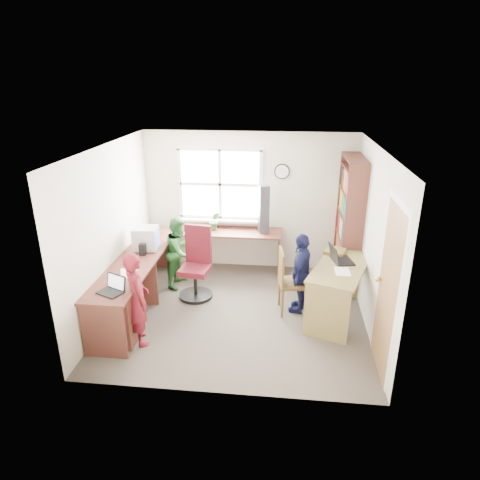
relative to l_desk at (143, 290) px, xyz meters
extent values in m
cube|color=#403932|center=(1.31, 0.28, -0.47)|extent=(3.60, 3.40, 0.02)
cube|color=white|center=(1.31, 0.28, 1.95)|extent=(3.60, 3.40, 0.02)
cube|color=silver|center=(1.31, 1.99, 0.74)|extent=(3.60, 0.02, 2.40)
cube|color=silver|center=(1.31, -1.43, 0.74)|extent=(3.60, 0.02, 2.40)
cube|color=silver|center=(-0.50, 0.28, 0.74)|extent=(0.02, 3.40, 2.40)
cube|color=silver|center=(3.12, 0.28, 0.74)|extent=(0.02, 3.40, 2.40)
cube|color=white|center=(0.81, 1.97, 1.04)|extent=(1.40, 0.01, 1.20)
cube|color=white|center=(0.81, 1.96, 1.04)|extent=(1.48, 0.04, 1.28)
cube|color=olive|center=(3.09, -0.77, 0.54)|extent=(0.02, 0.82, 2.00)
sphere|color=gold|center=(3.06, -0.44, 0.54)|extent=(0.07, 0.07, 0.07)
cylinder|color=black|center=(1.86, 1.96, 1.29)|extent=(0.26, 0.03, 0.26)
cylinder|color=white|center=(1.86, 1.95, 1.29)|extent=(0.22, 0.01, 0.22)
cube|color=#582B23|center=(-0.19, 0.38, 0.28)|extent=(0.60, 2.70, 0.03)
cube|color=#582B23|center=(1.06, 1.70, 0.28)|extent=(1.65, 0.56, 0.03)
cube|color=#582B23|center=(-0.19, 0.38, -0.10)|extent=(0.56, 0.03, 0.72)
cube|color=#582B23|center=(-0.19, -0.94, -0.10)|extent=(0.56, 0.03, 0.72)
cube|color=#582B23|center=(-0.19, 1.70, -0.10)|extent=(0.56, 0.03, 0.72)
cube|color=#582B23|center=(1.86, 1.70, -0.10)|extent=(0.03, 0.52, 0.72)
cube|color=#582B23|center=(-0.19, -0.57, -0.10)|extent=(0.54, 0.45, 0.72)
cube|color=olive|center=(2.73, 0.37, 0.32)|extent=(1.06, 1.51, 0.03)
cube|color=olive|center=(2.51, -0.26, -0.08)|extent=(0.57, 0.23, 0.76)
cube|color=olive|center=(2.95, 0.99, -0.08)|extent=(0.57, 0.23, 0.76)
cube|color=#582B23|center=(2.96, 0.96, 0.59)|extent=(0.30, 0.02, 2.10)
cube|color=#582B23|center=(2.96, 1.96, 0.59)|extent=(0.30, 0.02, 2.10)
cube|color=#582B23|center=(2.96, 1.46, 1.63)|extent=(0.30, 1.00, 0.02)
cube|color=#582B23|center=(2.96, 1.46, -0.40)|extent=(0.30, 1.00, 0.02)
cube|color=#582B23|center=(2.96, 1.46, -0.04)|extent=(0.30, 1.00, 0.02)
cube|color=#582B23|center=(2.96, 1.46, 0.34)|extent=(0.30, 1.00, 0.02)
cube|color=#582B23|center=(2.96, 1.46, 0.72)|extent=(0.30, 1.00, 0.02)
cube|color=#582B23|center=(2.96, 1.46, 1.10)|extent=(0.30, 1.00, 0.02)
cube|color=#582B23|center=(2.96, 1.46, 1.48)|extent=(0.30, 1.00, 0.02)
cube|color=#A01716|center=(2.96, 1.16, -0.25)|extent=(0.25, 0.28, 0.27)
cube|color=navy|center=(2.96, 1.48, -0.24)|extent=(0.25, 0.30, 0.29)
cube|color=#1B722B|center=(2.96, 1.78, -0.23)|extent=(0.25, 0.26, 0.30)
cube|color=gold|center=(2.96, 1.16, 0.13)|extent=(0.25, 0.28, 0.30)
cube|color=#652D72|center=(2.96, 1.48, 0.14)|extent=(0.25, 0.30, 0.32)
cube|color=#CE6216|center=(2.96, 1.78, 0.12)|extent=(0.25, 0.26, 0.29)
cube|color=black|center=(2.96, 1.16, 0.52)|extent=(0.25, 0.28, 0.32)
cube|color=#B7B7AC|center=(2.96, 1.48, 0.50)|extent=(0.25, 0.30, 0.29)
cube|color=#A01716|center=(2.96, 1.78, 0.51)|extent=(0.25, 0.26, 0.30)
cube|color=navy|center=(2.96, 1.16, 0.88)|extent=(0.25, 0.28, 0.29)
cube|color=#1B722B|center=(2.96, 1.48, 0.89)|extent=(0.25, 0.30, 0.30)
cube|color=gold|center=(2.96, 1.78, 0.90)|extent=(0.25, 0.26, 0.32)
cube|color=#652D72|center=(2.96, 1.16, 1.27)|extent=(0.25, 0.28, 0.30)
cube|color=#CE6216|center=(2.96, 1.48, 1.28)|extent=(0.25, 0.30, 0.32)
cube|color=black|center=(2.96, 1.78, 1.26)|extent=(0.25, 0.26, 0.29)
cylinder|color=black|center=(0.59, 0.69, -0.43)|extent=(0.58, 0.58, 0.05)
cylinder|color=black|center=(0.59, 0.69, -0.21)|extent=(0.06, 0.06, 0.39)
cube|color=#4F0E17|center=(0.59, 0.69, 0.01)|extent=(0.48, 0.48, 0.08)
cube|color=#4F0E17|center=(0.62, 0.90, 0.37)|extent=(0.42, 0.13, 0.62)
cylinder|color=brown|center=(1.95, 0.23, -0.23)|extent=(0.04, 0.04, 0.45)
cylinder|color=brown|center=(2.30, 0.28, -0.23)|extent=(0.04, 0.04, 0.45)
cylinder|color=brown|center=(1.90, 0.58, -0.23)|extent=(0.04, 0.04, 0.45)
cylinder|color=brown|center=(2.25, 0.63, -0.23)|extent=(0.04, 0.04, 0.45)
cube|color=brown|center=(2.10, 0.43, 0.00)|extent=(0.47, 0.47, 0.04)
cube|color=brown|center=(1.91, 0.40, 0.26)|extent=(0.09, 0.40, 0.50)
cube|color=silver|center=(-0.16, 0.76, 0.30)|extent=(0.28, 0.23, 0.02)
cube|color=silver|center=(-0.16, 0.76, 0.48)|extent=(0.38, 0.35, 0.34)
cube|color=#3F72F2|center=(0.02, 0.77, 0.48)|extent=(0.03, 0.28, 0.25)
cube|color=black|center=(-0.17, -0.66, 0.30)|extent=(0.36, 0.32, 0.02)
cube|color=black|center=(-0.12, -0.56, 0.40)|extent=(0.29, 0.17, 0.20)
cube|color=white|center=(-0.13, -0.57, 0.40)|extent=(0.25, 0.14, 0.16)
cube|color=black|center=(2.77, 0.52, 0.35)|extent=(0.34, 0.41, 0.02)
cube|color=black|center=(2.63, 0.49, 0.47)|extent=(0.14, 0.37, 0.24)
cube|color=#3F72F2|center=(2.64, 0.49, 0.47)|extent=(0.11, 0.32, 0.19)
cube|color=black|center=(-0.15, 0.53, 0.38)|extent=(0.09, 0.09, 0.18)
cube|color=black|center=(-0.15, 1.09, 0.38)|extent=(0.10, 0.10, 0.17)
cube|color=black|center=(1.58, 1.71, 0.70)|extent=(0.20, 0.19, 0.82)
cube|color=red|center=(2.69, 0.81, 0.36)|extent=(0.36, 0.36, 0.06)
cube|color=white|center=(-0.14, -0.09, 0.30)|extent=(0.33, 0.38, 0.00)
cube|color=white|center=(2.73, 0.18, 0.34)|extent=(0.20, 0.28, 0.00)
imported|color=#2E7336|center=(0.74, 1.73, 0.46)|extent=(0.20, 0.17, 0.32)
imported|color=maroon|center=(0.12, -0.55, 0.17)|extent=(0.50, 0.55, 1.25)
imported|color=#2B6B2B|center=(0.26, 1.11, 0.13)|extent=(0.53, 0.63, 1.16)
imported|color=#151842|center=(2.20, 0.47, 0.14)|extent=(0.46, 0.76, 1.20)
camera|label=1|loc=(1.92, -5.13, 2.81)|focal=32.00mm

